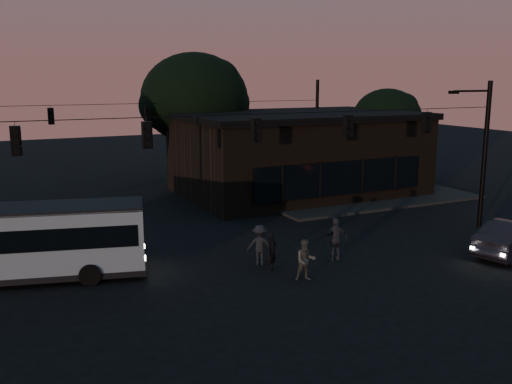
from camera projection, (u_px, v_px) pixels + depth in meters
name	position (u px, v px, depth m)	size (l,w,h in m)	color
ground	(305.00, 293.00, 20.60)	(120.00, 120.00, 0.00)	black
sidewalk_far_right	(351.00, 193.00, 38.10)	(14.00, 10.00, 0.15)	black
building	(298.00, 153.00, 38.02)	(15.40, 10.41, 5.40)	black
tree_behind	(195.00, 98.00, 40.47)	(7.60, 7.60, 9.43)	black
tree_right	(387.00, 118.00, 43.32)	(5.20, 5.20, 6.86)	black
signal_rig_near	(256.00, 157.00, 23.24)	(26.24, 0.30, 7.50)	black
signal_rig_far	(148.00, 131.00, 37.37)	(26.24, 0.30, 7.50)	black
bus	(7.00, 240.00, 21.50)	(10.46, 4.80, 2.87)	#7D92A0
pedestrian_a	(272.00, 251.00, 22.86)	(0.57, 0.38, 1.58)	black
pedestrian_b	(306.00, 260.00, 21.72)	(0.78, 0.61, 1.61)	#454640
pedestrian_c	(336.00, 239.00, 24.11)	(1.08, 0.45, 1.85)	#2E3039
pedestrian_d	(260.00, 245.00, 23.59)	(1.09, 0.62, 1.68)	black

